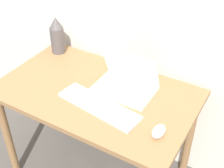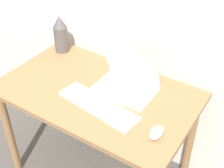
# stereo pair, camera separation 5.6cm
# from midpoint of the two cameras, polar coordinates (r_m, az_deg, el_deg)

# --- Properties ---
(desk) EXTENTS (1.13, 0.68, 0.74)m
(desk) POSITION_cam_midpoint_polar(r_m,az_deg,el_deg) (1.85, -1.90, -3.70)
(desk) COLOR olive
(desk) RESTS_ON ground_plane
(laptop) EXTENTS (0.34, 0.23, 0.23)m
(laptop) POSITION_cam_midpoint_polar(r_m,az_deg,el_deg) (1.77, 3.70, 0.45)
(laptop) COLOR white
(laptop) RESTS_ON desk
(keyboard) EXTENTS (0.49, 0.20, 0.02)m
(keyboard) POSITION_cam_midpoint_polar(r_m,az_deg,el_deg) (1.67, -1.59, -3.96)
(keyboard) COLOR silver
(keyboard) RESTS_ON desk
(mouse) EXTENTS (0.06, 0.10, 0.04)m
(mouse) POSITION_cam_midpoint_polar(r_m,az_deg,el_deg) (1.52, 9.19, -8.78)
(mouse) COLOR silver
(mouse) RESTS_ON desk
(vase) EXTENTS (0.09, 0.09, 0.26)m
(vase) POSITION_cam_midpoint_polar(r_m,az_deg,el_deg) (2.13, -8.62, 8.98)
(vase) COLOR #514C4C
(vase) RESTS_ON desk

